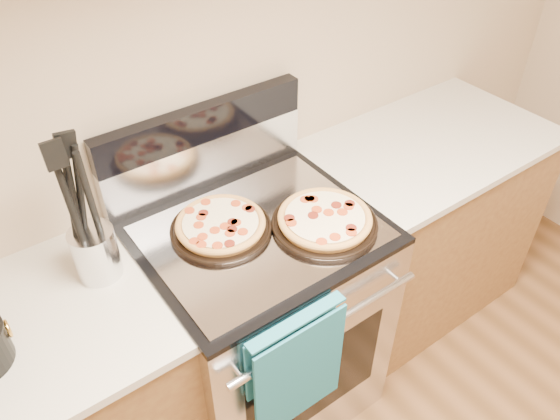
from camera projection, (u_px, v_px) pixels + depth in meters
wall_back at (190, 65)px, 1.71m from camera, size 4.00×0.00×4.00m
range_body at (260, 320)px, 2.06m from camera, size 0.76×0.68×0.90m
oven_window at (315, 384)px, 1.85m from camera, size 0.56×0.01×0.40m
cooktop at (256, 230)px, 1.77m from camera, size 0.76×0.68×0.02m
backsplash_lower at (206, 160)px, 1.90m from camera, size 0.76×0.06×0.18m
backsplash_upper at (202, 123)px, 1.80m from camera, size 0.76×0.06×0.12m
oven_handle at (329, 326)px, 1.61m from camera, size 0.70×0.03×0.03m
dish_towel at (296, 367)px, 1.62m from camera, size 0.32×0.05×0.42m
foil_sheet at (261, 232)px, 1.74m from camera, size 0.70×0.55×0.01m
cabinet_right at (415, 228)px, 2.49m from camera, size 1.00×0.62×0.88m
countertop_right at (433, 143)px, 2.20m from camera, size 1.02×0.64×0.03m
pepperoni_pizza_back at (221, 226)px, 1.73m from camera, size 0.41×0.41×0.04m
pepperoni_pizza_front at (325, 220)px, 1.75m from camera, size 0.35×0.35×0.05m
utensil_crock at (96, 253)px, 1.57m from camera, size 0.17×0.17×0.16m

